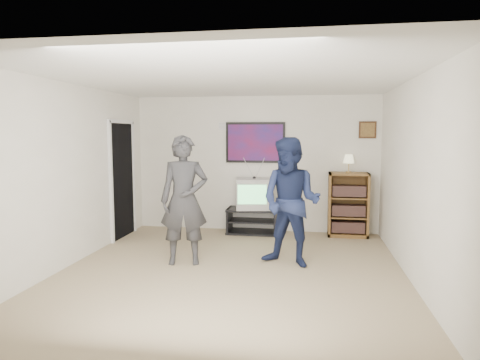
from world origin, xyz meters
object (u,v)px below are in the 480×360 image
(media_stand, at_px, (252,221))
(crt_television, at_px, (254,193))
(bookshelf, at_px, (348,205))
(person_tall, at_px, (184,200))
(person_short, at_px, (291,202))

(media_stand, distance_m, crt_television, 0.51)
(bookshelf, xyz_separation_m, person_tall, (-2.39, -2.01, 0.33))
(media_stand, height_order, crt_television, crt_television)
(crt_television, bearing_deg, bookshelf, -8.13)
(bookshelf, relative_size, person_short, 0.64)
(media_stand, xyz_separation_m, crt_television, (0.03, 0.00, 0.50))
(person_tall, distance_m, person_short, 1.47)
(media_stand, height_order, bookshelf, bookshelf)
(media_stand, xyz_separation_m, person_tall, (-0.70, -1.96, 0.67))
(bookshelf, bearing_deg, person_short, -116.43)
(bookshelf, distance_m, person_tall, 3.15)
(bookshelf, bearing_deg, crt_television, -178.28)
(bookshelf, bearing_deg, person_tall, -139.96)
(crt_television, xyz_separation_m, person_tall, (-0.73, -1.96, 0.16))
(person_tall, bearing_deg, media_stand, 57.77)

